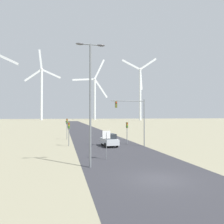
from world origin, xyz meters
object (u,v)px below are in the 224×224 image
at_px(traffic_light_post_near_left, 69,129).
at_px(car_approaching, 109,140).
at_px(stop_sign_near, 106,139).
at_px(wind_turbine_left, 42,89).
at_px(wind_turbine_right, 140,89).
at_px(traffic_light_post_mid_left, 67,124).
at_px(wind_turbine_center, 95,94).
at_px(traffic_light_post_near_right, 127,128).
at_px(streetlamp, 90,91).
at_px(traffic_light_mast_overhead, 133,113).

bearing_deg(traffic_light_post_near_left, car_approaching, -13.91).
relative_size(stop_sign_near, car_approaching, 0.69).
relative_size(wind_turbine_left, wind_turbine_right, 1.14).
bearing_deg(traffic_light_post_mid_left, wind_turbine_center, 80.40).
bearing_deg(wind_turbine_right, traffic_light_post_near_right, -110.66).
height_order(car_approaching, wind_turbine_right, wind_turbine_right).
relative_size(streetlamp, wind_turbine_center, 0.16).
distance_m(streetlamp, traffic_light_post_near_right, 16.66).
relative_size(wind_turbine_center, wind_turbine_right, 1.08).
bearing_deg(traffic_light_post_near_left, traffic_light_post_near_right, 4.05).
bearing_deg(wind_turbine_left, wind_turbine_right, -14.90).
xyz_separation_m(streetlamp, wind_turbine_left, (-22.98, 203.18, 23.72)).
relative_size(traffic_light_mast_overhead, wind_turbine_right, 0.11).
bearing_deg(traffic_light_mast_overhead, streetlamp, -123.93).
bearing_deg(traffic_light_post_near_left, traffic_light_post_mid_left, 90.83).
bearing_deg(streetlamp, car_approaching, 70.88).
bearing_deg(traffic_light_post_near_left, traffic_light_mast_overhead, -14.39).
height_order(streetlamp, traffic_light_post_mid_left, streetlamp).
bearing_deg(traffic_light_mast_overhead, traffic_light_post_mid_left, 129.46).
xyz_separation_m(stop_sign_near, car_approaching, (2.25, 9.26, -1.12)).
height_order(traffic_light_post_near_left, car_approaching, traffic_light_post_near_left).
distance_m(stop_sign_near, car_approaching, 9.60).
bearing_deg(stop_sign_near, traffic_light_post_mid_left, 100.42).
xyz_separation_m(stop_sign_near, wind_turbine_left, (-24.98, 200.21, 28.26)).
xyz_separation_m(stop_sign_near, traffic_light_post_near_right, (5.54, 11.32, 0.47)).
height_order(stop_sign_near, wind_turbine_right, wind_turbine_right).
xyz_separation_m(traffic_light_mast_overhead, car_approaching, (-3.37, 0.92, -3.94)).
distance_m(traffic_light_mast_overhead, wind_turbine_center, 202.66).
bearing_deg(traffic_light_post_near_left, stop_sign_near, -72.02).
relative_size(traffic_light_post_near_left, traffic_light_post_near_right, 1.02).
distance_m(traffic_light_post_near_left, car_approaching, 6.11).
bearing_deg(wind_turbine_left, traffic_light_post_mid_left, -83.25).
bearing_deg(traffic_light_mast_overhead, wind_turbine_center, 83.51).
distance_m(traffic_light_post_mid_left, wind_turbine_right, 173.60).
relative_size(traffic_light_post_near_left, traffic_light_mast_overhead, 0.51).
relative_size(stop_sign_near, traffic_light_post_near_left, 0.84).
bearing_deg(stop_sign_near, wind_turbine_right, 68.97).
bearing_deg(streetlamp, wind_turbine_right, 68.74).
bearing_deg(streetlamp, stop_sign_near, 56.11).
bearing_deg(streetlamp, traffic_light_mast_overhead, 56.07).
relative_size(traffic_light_post_mid_left, wind_turbine_left, 0.06).
bearing_deg(traffic_light_post_mid_left, wind_turbine_left, 96.75).
distance_m(streetlamp, wind_turbine_right, 193.03).
relative_size(traffic_light_post_mid_left, car_approaching, 0.92).
xyz_separation_m(traffic_light_post_near_right, wind_turbine_left, (-30.53, 188.89, 27.79)).
height_order(traffic_light_post_near_right, traffic_light_mast_overhead, traffic_light_mast_overhead).
relative_size(traffic_light_post_near_left, wind_turbine_left, 0.05).
height_order(traffic_light_post_mid_left, wind_turbine_left, wind_turbine_left).
bearing_deg(car_approaching, wind_turbine_right, 68.58).
bearing_deg(car_approaching, traffic_light_post_near_left, 166.09).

